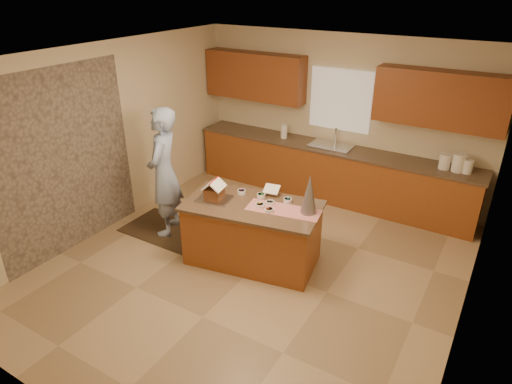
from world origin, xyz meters
The scene contains 28 objects.
floor centered at (0.00, 0.00, 0.00)m, with size 5.50×5.50×0.00m, color tan.
ceiling centered at (0.00, 0.00, 2.70)m, with size 5.50×5.50×0.00m, color silver.
wall_back centered at (0.00, 2.75, 1.35)m, with size 5.50×5.50×0.00m, color beige.
wall_front centered at (0.00, -2.75, 1.35)m, with size 5.50×5.50×0.00m, color beige.
wall_left centered at (-2.50, 0.00, 1.35)m, with size 5.50×5.50×0.00m, color beige.
wall_right centered at (2.50, 0.00, 1.35)m, with size 5.50×5.50×0.00m, color beige.
stone_accent centered at (-2.48, -0.80, 1.25)m, with size 2.50×2.50×0.00m, color gray.
window_curtain centered at (0.00, 2.72, 1.65)m, with size 1.05×0.03×1.00m, color white.
back_counter_base centered at (0.00, 2.45, 0.44)m, with size 4.80×0.60×0.88m, color brown.
back_counter_top centered at (0.00, 2.45, 0.90)m, with size 4.85×0.63×0.04m, color brown.
upper_cabinet_left centered at (-1.55, 2.57, 1.90)m, with size 1.85×0.35×0.80m, color brown.
upper_cabinet_right centered at (1.55, 2.57, 1.90)m, with size 1.85×0.35×0.80m, color brown.
sink centered at (0.00, 2.45, 0.89)m, with size 0.70×0.45×0.12m, color silver.
faucet centered at (0.00, 2.63, 1.06)m, with size 0.03×0.03×0.28m, color silver.
island_base centered at (-0.11, 0.12, 0.41)m, with size 1.67×0.84×0.82m, color brown.
island_top centered at (-0.11, 0.12, 0.84)m, with size 1.75×0.91×0.04m, color brown.
table_runner centered at (0.31, 0.19, 0.86)m, with size 0.93×0.33×0.01m, color #B60D0D.
baking_tray centered at (-0.60, -0.02, 0.87)m, with size 0.43×0.32×0.02m, color silver.
cookbook centered at (-0.03, 0.49, 0.94)m, with size 0.20×0.02×0.17m, color white.
tinsel_tree centered at (0.60, 0.29, 1.11)m, with size 0.20×0.20×0.51m, color #A9A8B4.
rug centered at (-1.64, 0.13, 0.01)m, with size 1.29×0.84×0.01m, color black.
boy centered at (-1.59, 0.13, 0.96)m, with size 0.69×0.45×1.90m, color #90A6CC.
canister_a centered at (1.78, 2.45, 1.03)m, with size 0.16×0.16×0.22m, color white.
canister_b centered at (1.97, 2.45, 1.05)m, with size 0.18×0.18×0.26m, color white.
canister_c centered at (2.10, 2.45, 1.02)m, with size 0.14×0.14×0.20m, color white.
paper_towel centered at (-0.88, 2.45, 1.04)m, with size 0.11×0.11×0.24m, color white.
gingerbread_house centered at (-0.60, -0.02, 0.98)m, with size 0.30×0.30×0.26m.
candy_bowls centered at (0.00, 0.24, 0.88)m, with size 0.76×0.47×0.05m.
Camera 1 is at (2.55, -4.19, 3.51)m, focal length 31.37 mm.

